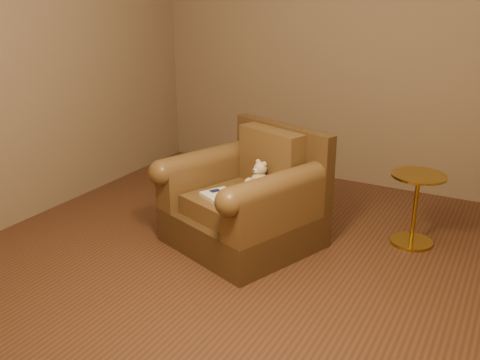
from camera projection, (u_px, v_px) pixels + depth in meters
The scene contains 5 objects.
floor at pixel (254, 269), 3.59m from camera, with size 4.00×4.00×0.00m, color #522F1C.
armchair at pixel (247, 201), 3.86m from camera, with size 1.17×1.14×0.83m.
teddy_bear at pixel (258, 179), 3.84m from camera, with size 0.17×0.19×0.23m.
guidebook at pixel (224, 198), 3.68m from camera, with size 0.40×0.35×0.03m.
side_table at pixel (415, 207), 3.85m from camera, with size 0.38×0.38×0.54m.
Camera 1 is at (1.44, -2.83, 1.78)m, focal length 40.00 mm.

